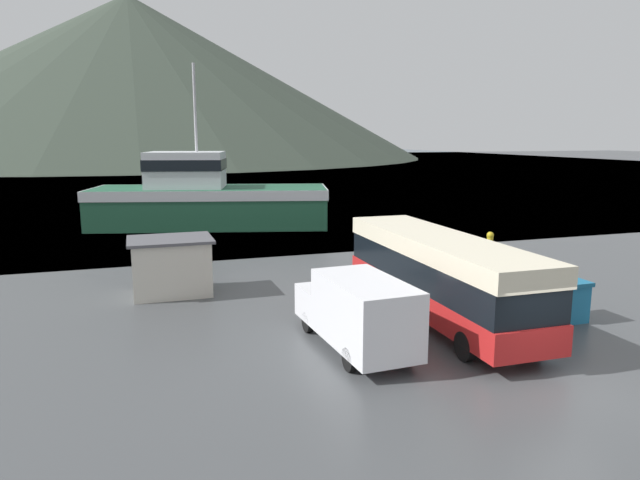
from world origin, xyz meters
TOP-DOWN VIEW (x-y plane):
  - ground_plane at (0.00, 0.00)m, footprint 400.00×400.00m
  - water_surface at (0.00, 138.63)m, footprint 240.00×240.00m
  - hill_backdrop at (-9.07, 177.83)m, footprint 175.33×175.33m
  - tour_bus at (-0.14, 6.20)m, footprint 2.71×10.92m
  - delivery_van at (-4.06, 4.28)m, footprint 2.28×5.78m
  - fishing_boat at (-5.37, 30.92)m, footprint 18.01×9.97m
  - storage_bin at (4.18, 4.69)m, footprint 1.36×1.48m
  - dock_kiosk at (-9.13, 12.72)m, footprint 3.46×2.68m
  - mooring_bollard at (9.71, 17.20)m, footprint 0.43×0.43m

SIDE VIEW (x-z plane):
  - ground_plane at x=0.00m, z-range 0.00..0.00m
  - water_surface at x=0.00m, z-range 0.00..0.00m
  - mooring_bollard at x=9.71m, z-range 0.04..1.00m
  - storage_bin at x=4.18m, z-range 0.01..1.51m
  - dock_kiosk at x=-9.13m, z-range 0.01..2.41m
  - delivery_van at x=-4.06m, z-range 0.07..2.44m
  - tour_bus at x=-0.14m, z-range 0.21..3.28m
  - fishing_boat at x=-5.37m, z-range -3.74..7.97m
  - hill_backdrop at x=-9.07m, z-range 0.00..48.32m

